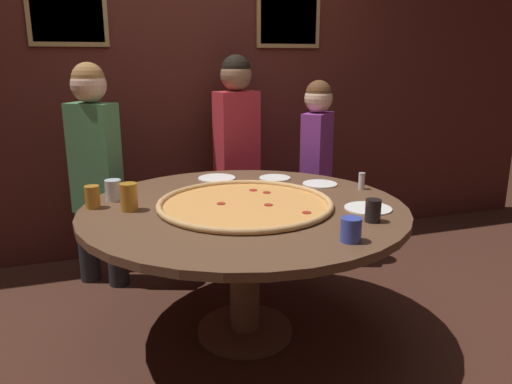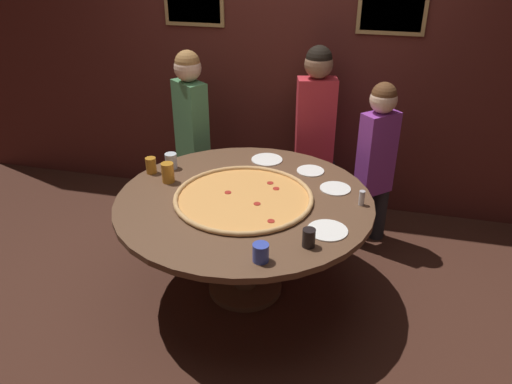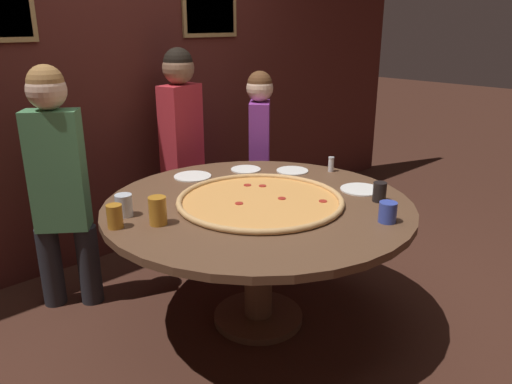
{
  "view_description": "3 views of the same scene",
  "coord_description": "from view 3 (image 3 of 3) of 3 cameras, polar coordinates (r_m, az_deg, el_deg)",
  "views": [
    {
      "loc": [
        -0.73,
        -2.36,
        1.48
      ],
      "look_at": [
        0.07,
        0.03,
        0.8
      ],
      "focal_mm": 35.0,
      "sensor_mm": 36.0,
      "label": 1
    },
    {
      "loc": [
        0.76,
        -2.73,
        2.3
      ],
      "look_at": [
        0.1,
        -0.1,
        0.85
      ],
      "focal_mm": 35.0,
      "sensor_mm": 36.0,
      "label": 2
    },
    {
      "loc": [
        -1.75,
        -1.85,
        1.67
      ],
      "look_at": [
        0.02,
        0.04,
        0.78
      ],
      "focal_mm": 35.0,
      "sensor_mm": 36.0,
      "label": 3
    }
  ],
  "objects": [
    {
      "name": "diner_centre_back",
      "position": [
        3.09,
        -21.69,
        1.68
      ],
      "size": [
        0.37,
        0.32,
        1.45
      ],
      "rotation": [
        0.0,
        0.0,
        2.49
      ],
      "color": "#232328",
      "rests_on": "ground_plane"
    },
    {
      "name": "drink_cup_by_shaker",
      "position": [
        2.44,
        -11.17,
        -2.12
      ],
      "size": [
        0.09,
        0.09,
        0.14
      ],
      "primitive_type": "cylinder",
      "color": "#BC7A23",
      "rests_on": "dining_table"
    },
    {
      "name": "back_wall",
      "position": [
        3.74,
        -15.4,
        12.7
      ],
      "size": [
        6.4,
        0.08,
        2.6
      ],
      "color": "#4C1E19",
      "rests_on": "ground_plane"
    },
    {
      "name": "white_plate_far_back",
      "position": [
        3.17,
        -7.25,
        1.79
      ],
      "size": [
        0.23,
        0.23,
        0.01
      ],
      "primitive_type": "cylinder",
      "color": "white",
      "rests_on": "dining_table"
    },
    {
      "name": "white_plate_right_side",
      "position": [
        2.96,
        11.89,
        0.29
      ],
      "size": [
        0.24,
        0.24,
        0.01
      ],
      "primitive_type": "cylinder",
      "color": "white",
      "rests_on": "dining_table"
    },
    {
      "name": "drink_cup_far_right",
      "position": [
        2.58,
        -14.86,
        -1.48
      ],
      "size": [
        0.09,
        0.09,
        0.11
      ],
      "primitive_type": "cylinder",
      "color": "silver",
      "rests_on": "dining_table"
    },
    {
      "name": "dining_table",
      "position": [
        2.75,
        0.27,
        -3.49
      ],
      "size": [
        1.68,
        1.68,
        0.74
      ],
      "color": "brown",
      "rests_on": "ground_plane"
    },
    {
      "name": "condiment_shaker",
      "position": [
        3.28,
        8.57,
        3.16
      ],
      "size": [
        0.04,
        0.04,
        0.1
      ],
      "color": "silver",
      "rests_on": "dining_table"
    },
    {
      "name": "white_plate_beside_cup",
      "position": [
        3.29,
        -1.17,
        2.6
      ],
      "size": [
        0.2,
        0.2,
        0.01
      ],
      "primitive_type": "cylinder",
      "color": "white",
      "rests_on": "dining_table"
    },
    {
      "name": "drink_cup_beside_pizza",
      "position": [
        2.78,
        13.94,
        0.01
      ],
      "size": [
        0.07,
        0.07,
        0.11
      ],
      "primitive_type": "cylinder",
      "color": "black",
      "rests_on": "dining_table"
    },
    {
      "name": "drink_cup_near_left",
      "position": [
        2.45,
        -15.84,
        -2.7
      ],
      "size": [
        0.07,
        0.07,
        0.11
      ],
      "primitive_type": "cylinder",
      "color": "#BC7A23",
      "rests_on": "dining_table"
    },
    {
      "name": "white_plate_near_front",
      "position": [
        3.27,
        4.18,
        2.44
      ],
      "size": [
        0.21,
        0.21,
        0.01
      ],
      "primitive_type": "cylinder",
      "color": "white",
      "rests_on": "dining_table"
    },
    {
      "name": "diner_side_left",
      "position": [
        3.71,
        -8.48,
        5.99
      ],
      "size": [
        0.39,
        0.24,
        1.5
      ],
      "rotation": [
        0.0,
        0.0,
        -2.88
      ],
      "color": "#232328",
      "rests_on": "ground_plane"
    },
    {
      "name": "giant_pizza",
      "position": [
        2.7,
        0.54,
        -0.92
      ],
      "size": [
        0.91,
        0.91,
        0.03
      ],
      "color": "#E0994C",
      "rests_on": "dining_table"
    },
    {
      "name": "diner_far_left",
      "position": [
        3.83,
        0.41,
        5.1
      ],
      "size": [
        0.32,
        0.32,
        1.33
      ],
      "rotation": [
        0.0,
        0.0,
        -2.38
      ],
      "color": "#232328",
      "rests_on": "ground_plane"
    },
    {
      "name": "ground_plane",
      "position": [
        3.04,
        0.25,
        -14.33
      ],
      "size": [
        24.0,
        24.0,
        0.0
      ],
      "primitive_type": "plane",
      "color": "#422319"
    },
    {
      "name": "drink_cup_front_edge",
      "position": [
        2.51,
        14.82,
        -2.24
      ],
      "size": [
        0.09,
        0.09,
        0.1
      ],
      "primitive_type": "cylinder",
      "color": "#384CB7",
      "rests_on": "dining_table"
    }
  ]
}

